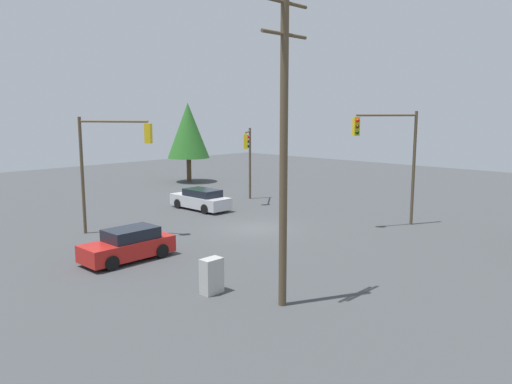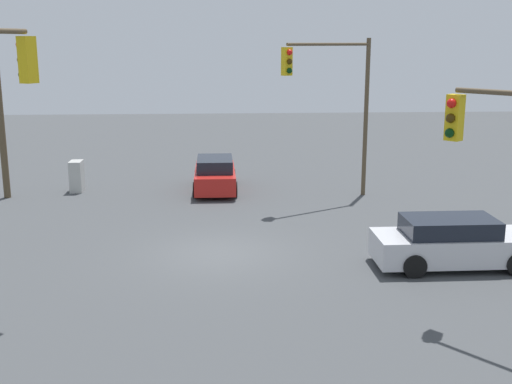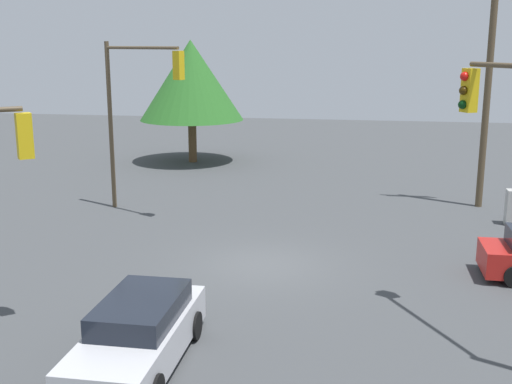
{
  "view_description": "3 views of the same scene",
  "coord_description": "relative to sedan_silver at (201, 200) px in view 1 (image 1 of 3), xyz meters",
  "views": [
    {
      "loc": [
        20.87,
        19.85,
        6.8
      ],
      "look_at": [
        1.26,
        1.29,
        2.47
      ],
      "focal_mm": 35.0,
      "sensor_mm": 36.0,
      "label": 1
    },
    {
      "loc": [
        -18.97,
        0.07,
        6.4
      ],
      "look_at": [
        -1.03,
        -1.06,
        2.18
      ],
      "focal_mm": 45.0,
      "sensor_mm": 36.0,
      "label": 2
    },
    {
      "loc": [
        2.98,
        -18.88,
        6.79
      ],
      "look_at": [
        -0.17,
        -0.26,
        2.41
      ],
      "focal_mm": 45.0,
      "sensor_mm": 36.0,
      "label": 3
    }
  ],
  "objects": [
    {
      "name": "traffic_signal_main",
      "position": [
        -4.54,
        0.29,
        3.12
      ],
      "size": [
        2.84,
        2.38,
        5.59
      ],
      "rotation": [
        0.0,
        0.0,
        0.68
      ],
      "color": "brown",
      "rests_on": "ground_plane"
    },
    {
      "name": "electrical_cabinet",
      "position": [
        10.47,
        12.97,
        -0.03
      ],
      "size": [
        0.82,
        0.52,
        1.36
      ],
      "primitive_type": "cube",
      "color": "#B2B2AD",
      "rests_on": "ground_plane"
    },
    {
      "name": "sedan_red",
      "position": [
        10.26,
        6.93,
        0.0
      ],
      "size": [
        4.26,
        1.86,
        1.49
      ],
      "rotation": [
        0.0,
        0.0,
        -1.57
      ],
      "color": "red",
      "rests_on": "ground_plane"
    },
    {
      "name": "traffic_signal_aux",
      "position": [
        -4.39,
        12.28,
        3.99
      ],
      "size": [
        3.85,
        2.19,
        6.88
      ],
      "rotation": [
        0.0,
        0.0,
        -0.49
      ],
      "color": "brown",
      "rests_on": "ground_plane"
    },
    {
      "name": "sedan_silver",
      "position": [
        0.0,
        0.0,
        0.0
      ],
      "size": [
        1.89,
        4.74,
        1.47
      ],
      "rotation": [
        0.0,
        0.0,
        3.14
      ],
      "color": "silver",
      "rests_on": "ground_plane"
    },
    {
      "name": "tree_far",
      "position": [
        -8.4,
        -11.67,
        4.32
      ],
      "size": [
        4.08,
        4.08,
        7.72
      ],
      "color": "#4C3823",
      "rests_on": "ground_plane"
    },
    {
      "name": "traffic_signal_cross",
      "position": [
        8.26,
        2.02,
        3.8
      ],
      "size": [
        2.37,
        3.88,
        6.56
      ],
      "rotation": [
        0.0,
        0.0,
        2.08
      ],
      "color": "brown",
      "rests_on": "ground_plane"
    },
    {
      "name": "ground_plane",
      "position": [
        1.61,
        6.8,
        -0.71
      ],
      "size": [
        80.0,
        80.0,
        0.0
      ],
      "primitive_type": "plane",
      "color": "#424447"
    },
    {
      "name": "utility_pole_tall",
      "position": [
        9.53,
        15.69,
        5.05
      ],
      "size": [
        2.2,
        0.28,
        10.92
      ],
      "color": "brown",
      "rests_on": "ground_plane"
    }
  ]
}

